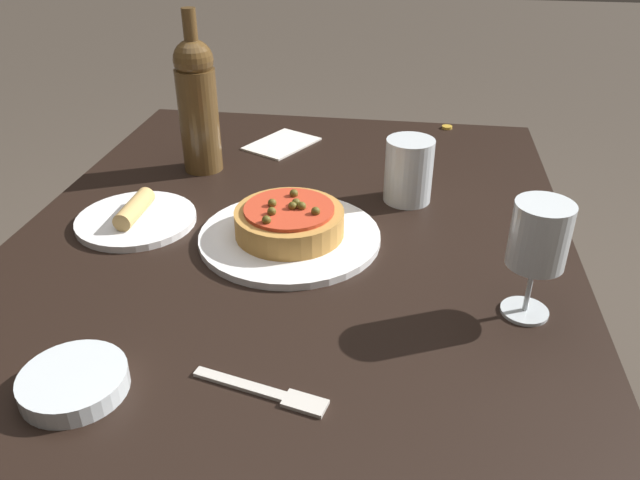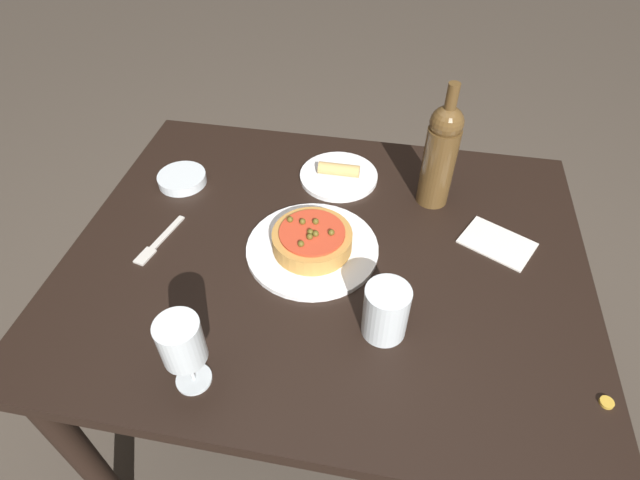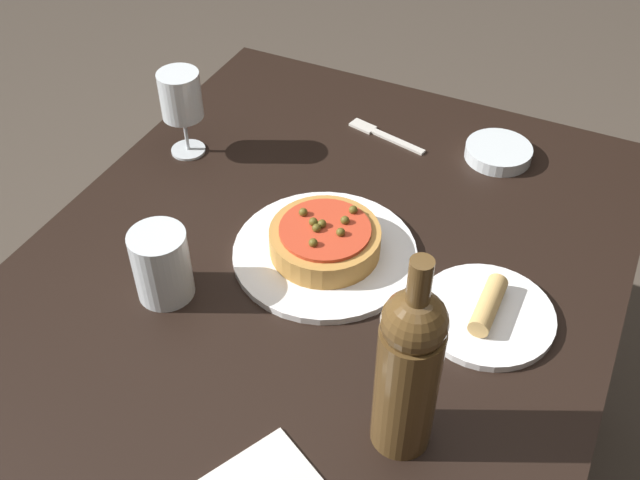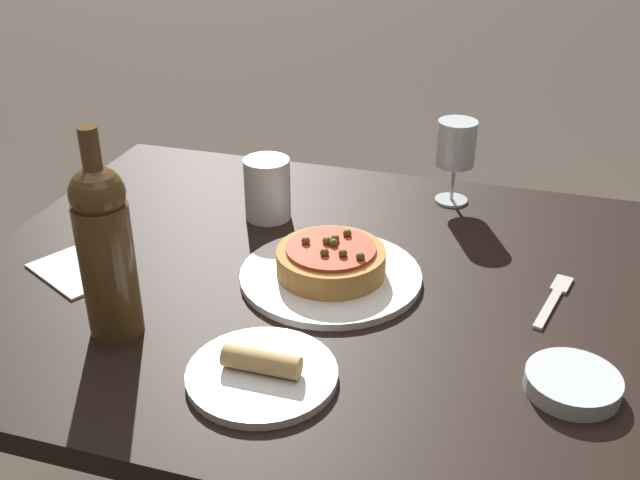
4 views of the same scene
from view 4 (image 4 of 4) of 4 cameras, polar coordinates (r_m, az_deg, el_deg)
The scene contains 11 objects.
dining_table at distance 1.27m, azimuth -0.59°, elevation -6.43°, with size 1.13×0.91×0.72m.
dinner_plate at distance 1.21m, azimuth 0.85°, elevation -2.69°, with size 0.29×0.29×0.01m.
pizza at distance 1.19m, azimuth 0.87°, elevation -1.49°, with size 0.17×0.17×0.06m.
wine_glass at distance 1.44m, azimuth 10.33°, elevation 7.08°, with size 0.07×0.07×0.16m.
wine_bottle at distance 1.06m, azimuth -16.03°, elevation -0.61°, with size 0.08×0.08×0.31m.
water_cup at distance 1.38m, azimuth -4.03°, elevation 3.92°, with size 0.09×0.09×0.12m.
side_bowl at distance 1.03m, azimuth 18.69°, elevation -10.30°, with size 0.12×0.12×0.02m.
fork at distance 1.21m, azimuth 17.40°, elevation -4.22°, with size 0.06×0.16×0.00m.
side_plate at distance 1.00m, azimuth -4.45°, elevation -10.03°, with size 0.20×0.20×0.04m.
paper_napkin at distance 1.29m, azimuth -18.02°, elevation -2.20°, with size 0.18×0.16×0.00m.
bottle_cap at distance 1.64m, azimuth -15.85°, elevation 4.79°, with size 0.02×0.02×0.01m.
Camera 4 is at (-0.31, 0.99, 1.34)m, focal length 42.00 mm.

